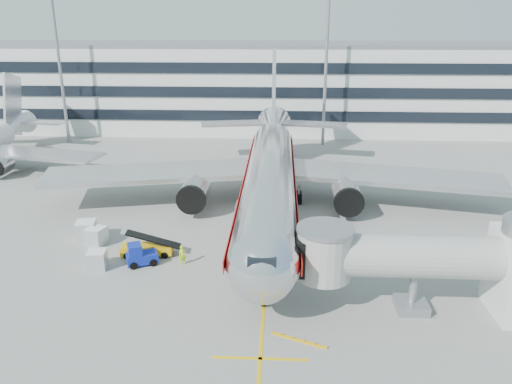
{
  "coord_description": "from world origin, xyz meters",
  "views": [
    {
      "loc": [
        1.03,
        -39.4,
        19.51
      ],
      "look_at": [
        -1.24,
        5.59,
        4.0
      ],
      "focal_mm": 35.0,
      "sensor_mm": 36.0,
      "label": 1
    }
  ],
  "objects_px": {
    "belt_loader": "(147,248)",
    "baggage_tug": "(140,256)",
    "main_jet": "(270,172)",
    "cargo_container_left": "(86,230)",
    "cargo_container_right": "(97,236)",
    "ramp_worker": "(182,255)",
    "cargo_container_front": "(97,260)"
  },
  "relations": [
    {
      "from": "cargo_container_right",
      "to": "ramp_worker",
      "type": "distance_m",
      "value": 9.34
    },
    {
      "from": "cargo_container_right",
      "to": "cargo_container_front",
      "type": "height_order",
      "value": "cargo_container_right"
    },
    {
      "from": "baggage_tug",
      "to": "main_jet",
      "type": "bearing_deg",
      "value": 52.39
    },
    {
      "from": "cargo_container_left",
      "to": "ramp_worker",
      "type": "relative_size",
      "value": 1.18
    },
    {
      "from": "baggage_tug",
      "to": "cargo_container_left",
      "type": "xyz_separation_m",
      "value": [
        -6.36,
        4.75,
        0.1
      ]
    },
    {
      "from": "belt_loader",
      "to": "ramp_worker",
      "type": "height_order",
      "value": "belt_loader"
    },
    {
      "from": "baggage_tug",
      "to": "cargo_container_right",
      "type": "distance_m",
      "value": 6.29
    },
    {
      "from": "main_jet",
      "to": "cargo_container_right",
      "type": "height_order",
      "value": "main_jet"
    },
    {
      "from": "cargo_container_left",
      "to": "cargo_container_right",
      "type": "xyz_separation_m",
      "value": [
        1.31,
        -0.99,
        -0.1
      ]
    },
    {
      "from": "baggage_tug",
      "to": "cargo_container_left",
      "type": "height_order",
      "value": "baggage_tug"
    },
    {
      "from": "cargo_container_left",
      "to": "cargo_container_right",
      "type": "relative_size",
      "value": 1.03
    },
    {
      "from": "belt_loader",
      "to": "cargo_container_front",
      "type": "xyz_separation_m",
      "value": [
        -3.47,
        -2.74,
        0.16
      ]
    },
    {
      "from": "main_jet",
      "to": "baggage_tug",
      "type": "distance_m",
      "value": 17.77
    },
    {
      "from": "main_jet",
      "to": "ramp_worker",
      "type": "relative_size",
      "value": 29.84
    },
    {
      "from": "cargo_container_left",
      "to": "cargo_container_front",
      "type": "bearing_deg",
      "value": -61.78
    },
    {
      "from": "ramp_worker",
      "to": "main_jet",
      "type": "bearing_deg",
      "value": 35.75
    },
    {
      "from": "cargo_container_front",
      "to": "ramp_worker",
      "type": "distance_m",
      "value": 7.0
    },
    {
      "from": "belt_loader",
      "to": "cargo_container_left",
      "type": "bearing_deg",
      "value": 156.03
    },
    {
      "from": "main_jet",
      "to": "ramp_worker",
      "type": "xyz_separation_m",
      "value": [
        -7.06,
        -13.63,
        -3.38
      ]
    },
    {
      "from": "baggage_tug",
      "to": "cargo_container_left",
      "type": "bearing_deg",
      "value": 143.24
    },
    {
      "from": "cargo_container_right",
      "to": "cargo_container_front",
      "type": "distance_m",
      "value": 4.94
    },
    {
      "from": "ramp_worker",
      "to": "belt_loader",
      "type": "bearing_deg",
      "value": 127.17
    },
    {
      "from": "belt_loader",
      "to": "cargo_container_left",
      "type": "xyz_separation_m",
      "value": [
        -6.49,
        2.88,
        0.29
      ]
    },
    {
      "from": "main_jet",
      "to": "cargo_container_right",
      "type": "bearing_deg",
      "value": -147.35
    },
    {
      "from": "belt_loader",
      "to": "main_jet",
      "type": "bearing_deg",
      "value": 48.65
    },
    {
      "from": "main_jet",
      "to": "belt_loader",
      "type": "xyz_separation_m",
      "value": [
        -10.51,
        -11.95,
        -3.6
      ]
    },
    {
      "from": "cargo_container_left",
      "to": "cargo_container_front",
      "type": "xyz_separation_m",
      "value": [
        3.02,
        -5.63,
        -0.13
      ]
    },
    {
      "from": "cargo_container_right",
      "to": "ramp_worker",
      "type": "height_order",
      "value": "ramp_worker"
    },
    {
      "from": "main_jet",
      "to": "cargo_container_left",
      "type": "relative_size",
      "value": 25.36
    },
    {
      "from": "cargo_container_front",
      "to": "belt_loader",
      "type": "bearing_deg",
      "value": 38.34
    },
    {
      "from": "belt_loader",
      "to": "baggage_tug",
      "type": "xyz_separation_m",
      "value": [
        -0.13,
        -1.87,
        0.19
      ]
    },
    {
      "from": "main_jet",
      "to": "cargo_container_left",
      "type": "bearing_deg",
      "value": -151.94
    }
  ]
}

